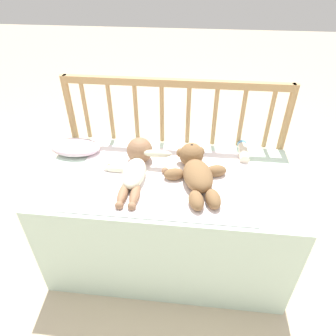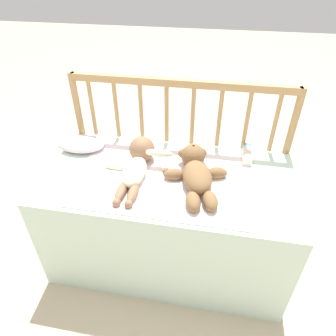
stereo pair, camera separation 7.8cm
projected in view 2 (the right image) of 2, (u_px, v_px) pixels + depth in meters
ground_plane at (168, 253)px, 1.72m from camera, size 12.00×12.00×0.00m
crib_mattress at (168, 219)px, 1.56m from camera, size 1.17×0.60×0.55m
crib_rail at (179, 129)px, 1.60m from camera, size 1.17×0.04×0.90m
blanket at (163, 179)px, 1.38m from camera, size 0.80×0.52×0.01m
teddy_bear at (196, 172)px, 1.34m from camera, size 0.30×0.41×0.12m
baby at (137, 163)px, 1.40m from camera, size 0.32×0.43×0.13m
small_pillow at (81, 144)px, 1.57m from camera, size 0.26×0.16×0.06m
baby_bottle at (247, 153)px, 1.51m from camera, size 0.05×0.18×0.05m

